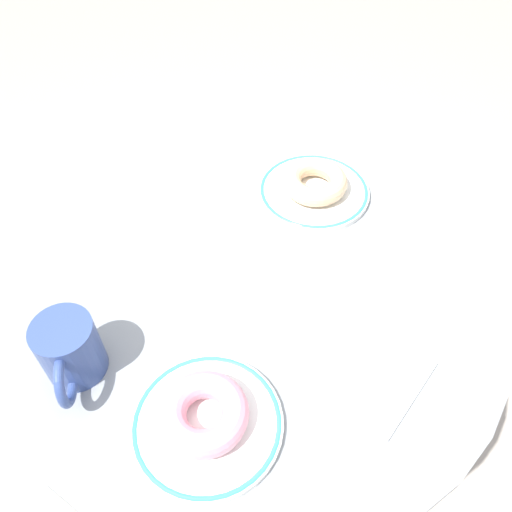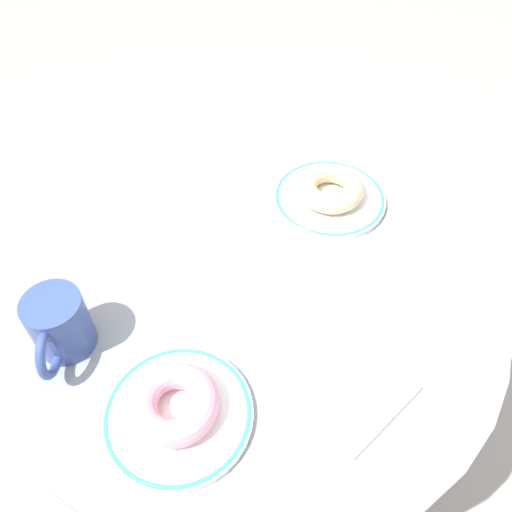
# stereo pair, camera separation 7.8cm
# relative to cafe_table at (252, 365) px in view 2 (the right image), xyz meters

# --- Properties ---
(ground_plane) EXTENTS (7.00, 7.00, 0.02)m
(ground_plane) POSITION_rel_cafe_table_xyz_m (0.00, 0.00, -0.50)
(ground_plane) COLOR #9E9389
(cafe_table) EXTENTS (0.75, 0.75, 0.74)m
(cafe_table) POSITION_rel_cafe_table_xyz_m (0.00, 0.00, 0.00)
(cafe_table) COLOR gray
(cafe_table) RESTS_ON ground
(plate_left) EXTENTS (0.19, 0.19, 0.01)m
(plate_left) POSITION_rel_cafe_table_xyz_m (-0.22, -0.06, 0.26)
(plate_left) COLOR white
(plate_left) RESTS_ON cafe_table
(plate_right) EXTENTS (0.19, 0.19, 0.01)m
(plate_right) POSITION_rel_cafe_table_xyz_m (0.22, -0.00, 0.26)
(plate_right) COLOR white
(plate_right) RESTS_ON cafe_table
(donut_pink_frosted) EXTENTS (0.15, 0.15, 0.03)m
(donut_pink_frosted) POSITION_rel_cafe_table_xyz_m (-0.22, -0.05, 0.29)
(donut_pink_frosted) COLOR pink
(donut_pink_frosted) RESTS_ON plate_left
(donut_glazed) EXTENTS (0.14, 0.14, 0.03)m
(donut_glazed) POSITION_rel_cafe_table_xyz_m (0.22, -0.00, 0.28)
(donut_glazed) COLOR #E0B789
(donut_glazed) RESTS_ON plate_right
(paper_napkin) EXTENTS (0.15, 0.13, 0.01)m
(paper_napkin) POSITION_rel_cafe_table_xyz_m (-0.06, -0.22, 0.26)
(paper_napkin) COLOR white
(paper_napkin) RESTS_ON cafe_table
(coffee_mug) EXTENTS (0.11, 0.09, 0.09)m
(coffee_mug) POSITION_rel_cafe_table_xyz_m (-0.24, 0.14, 0.30)
(coffee_mug) COLOR #334784
(coffee_mug) RESTS_ON cafe_table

